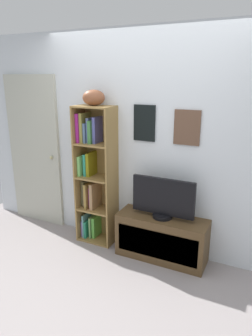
{
  "coord_description": "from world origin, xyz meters",
  "views": [
    {
      "loc": [
        1.3,
        -2.04,
        2.0
      ],
      "look_at": [
        -0.12,
        0.85,
        1.04
      ],
      "focal_mm": 32.76,
      "sensor_mm": 36.0,
      "label": 1
    }
  ],
  "objects_px": {
    "football": "(94,98)",
    "television": "(163,199)",
    "tv_stand": "(162,238)",
    "door": "(35,152)",
    "bookshelf": "(94,176)"
  },
  "relations": [
    {
      "from": "door",
      "to": "football",
      "type": "bearing_deg",
      "value": -6.63
    },
    {
      "from": "bookshelf",
      "to": "door",
      "type": "xyz_separation_m",
      "value": [
        -1.0,
        0.09,
        0.17
      ]
    },
    {
      "from": "tv_stand",
      "to": "door",
      "type": "xyz_separation_m",
      "value": [
        -1.93,
        0.16,
        0.76
      ]
    },
    {
      "from": "football",
      "to": "door",
      "type": "height_order",
      "value": "door"
    },
    {
      "from": "bookshelf",
      "to": "television",
      "type": "distance_m",
      "value": 0.93
    },
    {
      "from": "television",
      "to": "door",
      "type": "distance_m",
      "value": 1.95
    },
    {
      "from": "door",
      "to": "tv_stand",
      "type": "bearing_deg",
      "value": -4.67
    },
    {
      "from": "television",
      "to": "bookshelf",
      "type": "bearing_deg",
      "value": 176.05
    },
    {
      "from": "football",
      "to": "television",
      "type": "xyz_separation_m",
      "value": [
        0.87,
        -0.03,
        -1.05
      ]
    },
    {
      "from": "tv_stand",
      "to": "door",
      "type": "height_order",
      "value": "door"
    },
    {
      "from": "football",
      "to": "tv_stand",
      "type": "bearing_deg",
      "value": -2.26
    },
    {
      "from": "television",
      "to": "tv_stand",
      "type": "bearing_deg",
      "value": -90.0
    },
    {
      "from": "tv_stand",
      "to": "television",
      "type": "relative_size",
      "value": 1.45
    },
    {
      "from": "tv_stand",
      "to": "door",
      "type": "bearing_deg",
      "value": 175.33
    },
    {
      "from": "tv_stand",
      "to": "television",
      "type": "height_order",
      "value": "television"
    }
  ]
}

